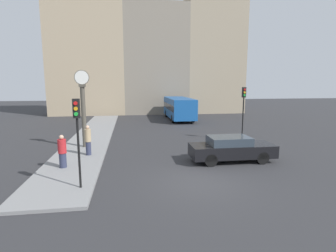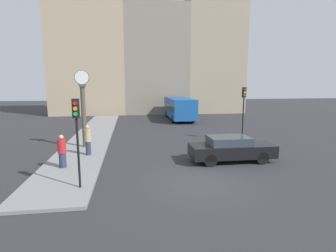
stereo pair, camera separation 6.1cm
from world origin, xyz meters
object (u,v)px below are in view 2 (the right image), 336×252
Objects in this scene: street_clock at (83,109)px; bus_distant at (179,107)px; traffic_light_near at (77,125)px; traffic_light_far at (244,103)px; pedestrian_tan_coat at (88,140)px; pedestrian_red_top at (62,151)px; sedan_car at (231,149)px.

bus_distant is at bearing 55.99° from street_clock.
street_clock is (-0.96, 7.25, -0.04)m from traffic_light_near.
traffic_light_far is 2.29× the size of pedestrian_tan_coat.
traffic_light_far reaches higher than pedestrian_tan_coat.
street_clock is at bearing 104.03° from pedestrian_tan_coat.
traffic_light_near reaches higher than pedestrian_tan_coat.
street_clock is at bearing 84.99° from pedestrian_red_top.
traffic_light_near is 13.14m from traffic_light_far.
traffic_light_far reaches higher than sedan_car.
street_clock is (-8.96, -13.29, 1.20)m from bus_distant.
pedestrian_tan_coat is at bearing 94.70° from traffic_light_near.
pedestrian_red_top is at bearing 115.42° from traffic_light_near.
traffic_light_near is at bearing -111.29° from bus_distant.
traffic_light_near is at bearing -85.30° from pedestrian_tan_coat.
sedan_car is 0.57× the size of bus_distant.
pedestrian_tan_coat is 1.06× the size of pedestrian_red_top.
pedestrian_tan_coat is (-0.42, 5.10, -1.72)m from traffic_light_near.
sedan_car is 6.02m from traffic_light_far.
bus_distant is 1.62× the size of street_clock.
sedan_car is 1.15× the size of traffic_light_far.
sedan_car is 2.79× the size of pedestrian_red_top.
traffic_light_far is at bearing 59.84° from sedan_car.
sedan_car is 8.37m from pedestrian_tan_coat.
pedestrian_red_top is (-0.39, -4.42, -1.74)m from street_clock.
street_clock reaches higher than sedan_car.
traffic_light_near is 0.89× the size of traffic_light_far.
traffic_light_near is 2.03× the size of pedestrian_tan_coat.
bus_distant is 16.07m from street_clock.
pedestrian_tan_coat is at bearing -75.97° from street_clock.
bus_distant is 2.01× the size of traffic_light_far.
traffic_light_far is 11.43m from pedestrian_tan_coat.
pedestrian_tan_coat is (0.54, -2.16, -1.67)m from street_clock.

